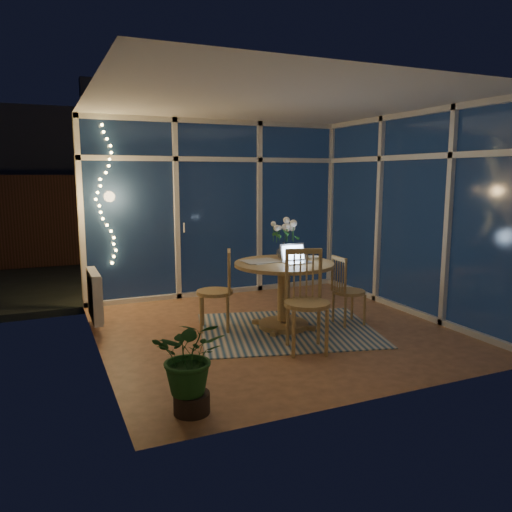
% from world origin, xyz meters
% --- Properties ---
extents(floor, '(4.00, 4.00, 0.00)m').
position_xyz_m(floor, '(0.00, 0.00, 0.00)').
color(floor, brown).
rests_on(floor, ground).
extents(ceiling, '(4.00, 4.00, 0.00)m').
position_xyz_m(ceiling, '(0.00, 0.00, 2.60)').
color(ceiling, silver).
rests_on(ceiling, wall_back).
extents(wall_back, '(4.00, 0.04, 2.60)m').
position_xyz_m(wall_back, '(0.00, 2.00, 1.30)').
color(wall_back, beige).
rests_on(wall_back, floor).
extents(wall_front, '(4.00, 0.04, 2.60)m').
position_xyz_m(wall_front, '(0.00, -2.00, 1.30)').
color(wall_front, beige).
rests_on(wall_front, floor).
extents(wall_left, '(0.04, 4.00, 2.60)m').
position_xyz_m(wall_left, '(-2.00, 0.00, 1.30)').
color(wall_left, beige).
rests_on(wall_left, floor).
extents(wall_right, '(0.04, 4.00, 2.60)m').
position_xyz_m(wall_right, '(2.00, 0.00, 1.30)').
color(wall_right, beige).
rests_on(wall_right, floor).
extents(window_wall_back, '(4.00, 0.10, 2.60)m').
position_xyz_m(window_wall_back, '(0.00, 1.96, 1.30)').
color(window_wall_back, silver).
rests_on(window_wall_back, floor).
extents(window_wall_right, '(0.10, 4.00, 2.60)m').
position_xyz_m(window_wall_right, '(1.96, 0.00, 1.30)').
color(window_wall_right, silver).
rests_on(window_wall_right, floor).
extents(radiator, '(0.10, 0.70, 0.58)m').
position_xyz_m(radiator, '(-1.94, 0.90, 0.40)').
color(radiator, silver).
rests_on(radiator, wall_left).
extents(fairy_lights, '(0.24, 0.10, 1.85)m').
position_xyz_m(fairy_lights, '(-1.65, 1.88, 1.52)').
color(fairy_lights, '#E9BE5D').
rests_on(fairy_lights, window_wall_back).
extents(garden_patio, '(12.00, 6.00, 0.10)m').
position_xyz_m(garden_patio, '(0.50, 5.00, -0.06)').
color(garden_patio, black).
rests_on(garden_patio, ground).
extents(garden_fence, '(11.00, 0.08, 1.80)m').
position_xyz_m(garden_fence, '(0.00, 5.50, 0.90)').
color(garden_fence, '#352113').
rests_on(garden_fence, ground).
extents(neighbour_roof, '(7.00, 3.00, 2.20)m').
position_xyz_m(neighbour_roof, '(0.30, 8.50, 2.20)').
color(neighbour_roof, '#373B42').
rests_on(neighbour_roof, ground).
extents(garden_shrubs, '(0.90, 0.90, 0.90)m').
position_xyz_m(garden_shrubs, '(-0.80, 3.40, 0.45)').
color(garden_shrubs, black).
rests_on(garden_shrubs, ground).
extents(rug, '(2.36, 2.07, 0.01)m').
position_xyz_m(rug, '(0.11, -0.09, 0.01)').
color(rug, beige).
rests_on(rug, floor).
extents(dining_table, '(1.42, 1.42, 0.79)m').
position_xyz_m(dining_table, '(0.11, 0.01, 0.40)').
color(dining_table, olive).
rests_on(dining_table, floor).
extents(chair_left, '(0.57, 0.57, 0.96)m').
position_xyz_m(chair_left, '(-0.66, 0.27, 0.48)').
color(chair_left, olive).
rests_on(chair_left, floor).
extents(chair_right, '(0.41, 0.41, 0.86)m').
position_xyz_m(chair_right, '(0.90, -0.18, 0.43)').
color(chair_right, olive).
rests_on(chair_right, floor).
extents(chair_front, '(0.61, 0.61, 1.06)m').
position_xyz_m(chair_front, '(-0.03, -0.79, 0.53)').
color(chair_front, olive).
rests_on(chair_front, floor).
extents(laptop, '(0.33, 0.28, 0.23)m').
position_xyz_m(laptop, '(0.24, -0.09, 0.91)').
color(laptop, silver).
rests_on(laptop, dining_table).
extents(flower_vase, '(0.25, 0.25, 0.21)m').
position_xyz_m(flower_vase, '(0.25, 0.28, 0.90)').
color(flower_vase, silver).
rests_on(flower_vase, dining_table).
extents(bowl, '(0.19, 0.19, 0.04)m').
position_xyz_m(bowl, '(0.55, 0.09, 0.81)').
color(bowl, silver).
rests_on(bowl, dining_table).
extents(newspapers, '(0.44, 0.34, 0.01)m').
position_xyz_m(newspapers, '(-0.10, 0.14, 0.80)').
color(newspapers, '#B8B5AF').
rests_on(newspapers, dining_table).
extents(phone, '(0.10, 0.05, 0.01)m').
position_xyz_m(phone, '(0.14, -0.09, 0.80)').
color(phone, black).
rests_on(phone, dining_table).
extents(potted_plant, '(0.68, 0.64, 0.76)m').
position_xyz_m(potted_plant, '(-1.50, -1.63, 0.38)').
color(potted_plant, '#1B4D1F').
rests_on(potted_plant, floor).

